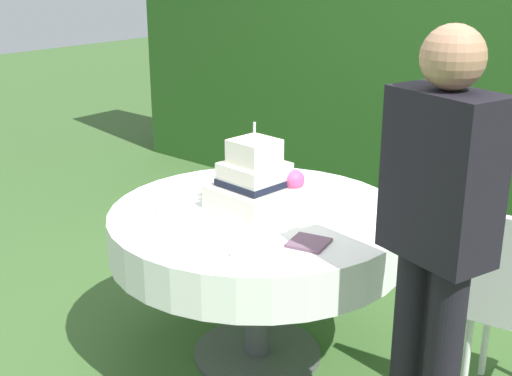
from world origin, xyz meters
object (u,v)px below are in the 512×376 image
at_px(serving_plate_near, 363,221).
at_px(napkin_stack, 309,243).
at_px(wedding_cake, 256,183).
at_px(serving_plate_left, 167,208).
at_px(serving_plate_far, 247,254).
at_px(standing_person, 437,234).
at_px(cake_table, 258,233).

bearing_deg(serving_plate_near, napkin_stack, -96.46).
height_order(wedding_cake, serving_plate_near, wedding_cake).
height_order(serving_plate_left, napkin_stack, same).
height_order(serving_plate_far, serving_plate_left, same).
xyz_separation_m(wedding_cake, napkin_stack, (0.41, -0.17, -0.11)).
distance_m(napkin_stack, standing_person, 0.57).
bearing_deg(wedding_cake, napkin_stack, -21.94).
bearing_deg(napkin_stack, serving_plate_near, 83.54).
bearing_deg(cake_table, standing_person, -11.22).
bearing_deg(serving_plate_left, napkin_stack, 8.11).
height_order(serving_plate_near, serving_plate_far, same).
bearing_deg(standing_person, serving_plate_far, -163.11).
bearing_deg(serving_plate_far, serving_plate_near, 75.16).
xyz_separation_m(cake_table, serving_plate_far, (0.27, -0.38, 0.11)).
bearing_deg(cake_table, wedding_cake, 142.89).
relative_size(cake_table, wedding_cake, 3.35).
relative_size(serving_plate_near, standing_person, 0.08).
bearing_deg(serving_plate_left, serving_plate_near, 30.18).
distance_m(serving_plate_left, napkin_stack, 0.71).
distance_m(serving_plate_near, standing_person, 0.65).
bearing_deg(serving_plate_left, wedding_cake, 42.77).
relative_size(serving_plate_far, standing_person, 0.08).
xyz_separation_m(wedding_cake, serving_plate_left, (-0.29, -0.27, -0.11)).
height_order(wedding_cake, serving_plate_far, wedding_cake).
bearing_deg(serving_plate_near, serving_plate_far, -104.84).
xyz_separation_m(cake_table, serving_plate_near, (0.42, 0.18, 0.11)).
relative_size(serving_plate_far, serving_plate_left, 1.27).
height_order(wedding_cake, napkin_stack, wedding_cake).
relative_size(wedding_cake, serving_plate_near, 3.23).
height_order(cake_table, napkin_stack, napkin_stack).
relative_size(cake_table, serving_plate_near, 10.80).
bearing_deg(serving_plate_far, cake_table, 125.64).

